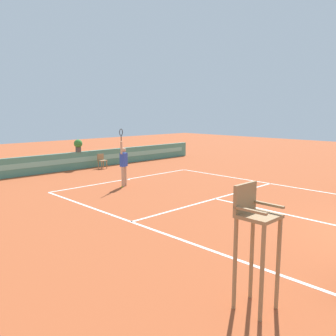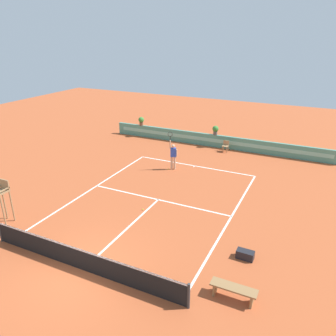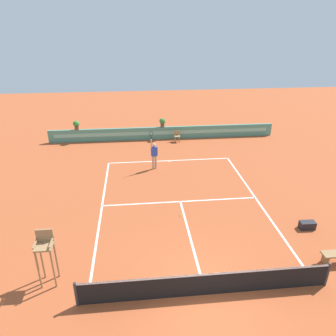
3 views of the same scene
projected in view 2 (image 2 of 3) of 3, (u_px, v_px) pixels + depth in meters
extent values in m
plane|color=#A84C28|center=(155.00, 203.00, 17.77)|extent=(60.00, 60.00, 0.00)
cube|color=white|center=(195.00, 166.00, 22.69)|extent=(8.22, 0.10, 0.01)
cube|color=white|center=(158.00, 200.00, 18.11)|extent=(8.22, 0.10, 0.01)
cube|color=white|center=(127.00, 229.00, 15.44)|extent=(0.10, 6.40, 0.01)
cube|color=white|center=(92.00, 189.00, 19.37)|extent=(0.10, 11.89, 0.01)
cube|color=white|center=(229.00, 221.00, 16.08)|extent=(0.10, 11.89, 0.01)
cube|color=white|center=(194.00, 166.00, 22.60)|extent=(0.10, 0.20, 0.01)
cylinder|color=#333333|center=(0.00, 231.00, 14.34)|extent=(0.10, 0.10, 1.00)
cylinder|color=#333333|center=(189.00, 296.00, 10.82)|extent=(0.10, 0.10, 1.00)
cube|color=black|center=(81.00, 260.00, 12.59)|extent=(8.82, 0.02, 0.95)
cube|color=white|center=(80.00, 250.00, 12.42)|extent=(8.82, 0.03, 0.06)
cube|color=#4C8E7A|center=(216.00, 141.00, 26.25)|extent=(18.00, 0.20, 1.00)
cube|color=#7ABCA8|center=(215.00, 141.00, 26.14)|extent=(17.10, 0.01, 0.28)
cylinder|color=#99754C|center=(3.00, 211.00, 15.37)|extent=(0.07, 0.07, 1.60)
cylinder|color=#99754C|center=(5.00, 204.00, 16.00)|extent=(0.07, 0.07, 1.60)
cylinder|color=#99754C|center=(12.00, 206.00, 15.79)|extent=(0.07, 0.07, 1.60)
cube|color=#99754C|center=(0.00, 192.00, 15.37)|extent=(0.60, 0.60, 0.06)
cube|color=#99754C|center=(4.00, 184.00, 15.49)|extent=(0.60, 0.06, 0.48)
cube|color=#99754C|center=(4.00, 190.00, 15.20)|extent=(0.06, 0.60, 0.04)
cylinder|color=#99754C|center=(222.00, 149.00, 25.20)|extent=(0.05, 0.05, 0.45)
cylinder|color=#99754C|center=(227.00, 150.00, 25.06)|extent=(0.05, 0.05, 0.45)
cylinder|color=#99754C|center=(224.00, 148.00, 25.49)|extent=(0.05, 0.05, 0.45)
cylinder|color=#99754C|center=(228.00, 149.00, 25.35)|extent=(0.05, 0.05, 0.45)
cube|color=#99754C|center=(225.00, 146.00, 25.18)|extent=(0.44, 0.44, 0.04)
cube|color=#99754C|center=(226.00, 143.00, 25.27)|extent=(0.44, 0.04, 0.36)
cube|color=olive|center=(215.00, 288.00, 11.56)|extent=(0.08, 0.40, 0.45)
cube|color=olive|center=(252.00, 300.00, 11.04)|extent=(0.08, 0.40, 0.45)
cube|color=olive|center=(234.00, 288.00, 11.20)|extent=(1.60, 0.44, 0.06)
cube|color=black|center=(245.00, 255.00, 13.34)|extent=(0.71, 0.38, 0.36)
cylinder|color=tan|center=(175.00, 163.00, 21.97)|extent=(0.14, 0.14, 0.90)
cylinder|color=tan|center=(172.00, 163.00, 21.97)|extent=(0.14, 0.14, 0.90)
cube|color=#2D4CB7|center=(173.00, 152.00, 21.68)|extent=(0.42, 0.36, 0.60)
sphere|color=tan|center=(173.00, 146.00, 21.52)|extent=(0.22, 0.22, 0.22)
cylinder|color=tan|center=(170.00, 144.00, 21.47)|extent=(0.09, 0.09, 0.55)
cylinder|color=black|center=(170.00, 138.00, 21.31)|extent=(0.04, 0.04, 0.24)
torus|color=#262626|center=(170.00, 134.00, 21.21)|extent=(0.29, 0.16, 0.31)
cylinder|color=tan|center=(177.00, 153.00, 21.71)|extent=(0.09, 0.09, 0.50)
sphere|color=#CCE033|center=(168.00, 169.00, 22.07)|extent=(0.07, 0.07, 0.07)
sphere|color=#CCE033|center=(143.00, 209.00, 17.05)|extent=(0.07, 0.07, 0.07)
cylinder|color=#514C47|center=(215.00, 133.00, 26.03)|extent=(0.32, 0.32, 0.28)
sphere|color=#387F33|center=(215.00, 129.00, 25.90)|extent=(0.48, 0.48, 0.48)
cylinder|color=brown|center=(141.00, 124.00, 28.71)|extent=(0.32, 0.32, 0.28)
sphere|color=#387F33|center=(141.00, 120.00, 28.58)|extent=(0.48, 0.48, 0.48)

